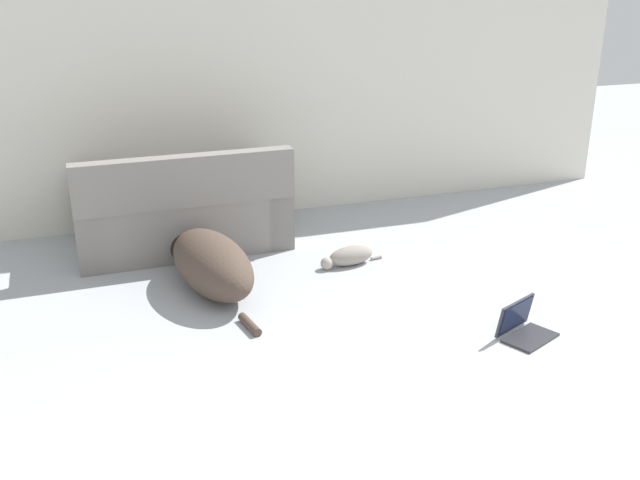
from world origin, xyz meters
TOP-DOWN VIEW (x-y plane):
  - wall_back at (0.00, 4.66)m, footprint 6.65×0.06m
  - couch at (-1.02, 4.06)m, footprint 1.63×0.91m
  - dog at (-0.97, 3.15)m, footprint 0.59×1.46m
  - cat at (0.08, 3.23)m, footprint 0.52×0.21m
  - laptop_open at (0.65, 1.86)m, footprint 0.40×0.35m

SIDE VIEW (x-z plane):
  - cat at x=0.08m, z-range 0.00..0.14m
  - laptop_open at x=0.65m, z-range -0.04..0.18m
  - dog at x=-0.97m, z-range -0.01..0.39m
  - couch at x=-1.02m, z-range -0.13..0.68m
  - wall_back at x=0.00m, z-range 0.00..2.73m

